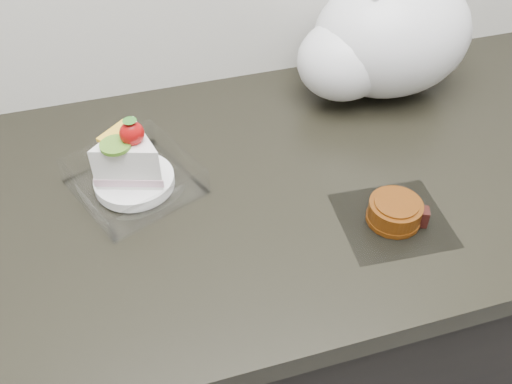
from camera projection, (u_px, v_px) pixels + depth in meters
name	position (u px, v px, depth m)	size (l,w,h in m)	color
counter	(259.00, 333.00, 1.23)	(2.04, 0.64, 0.90)	black
cake_tray	(132.00, 170.00, 0.89)	(0.22, 0.22, 0.14)	white
mooncake_wrap	(395.00, 213.00, 0.85)	(0.17, 0.16, 0.04)	white
plastic_bag	(383.00, 39.00, 1.04)	(0.39, 0.32, 0.27)	white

